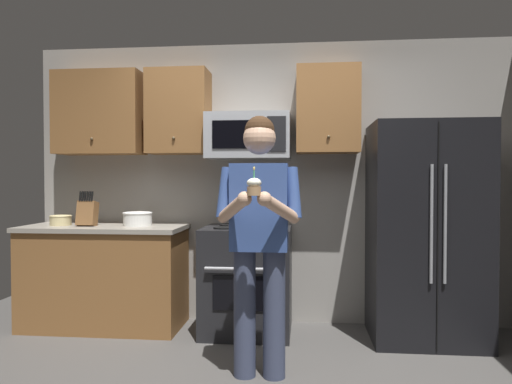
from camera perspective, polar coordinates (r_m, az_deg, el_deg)
name	(u,v)px	position (r m, az deg, el deg)	size (l,w,h in m)	color
wall_back	(268,183)	(4.52, 1.41, 1.05)	(4.40, 0.10, 2.60)	gray
oven_range	(247,280)	(4.24, -1.07, -10.40)	(0.76, 0.70, 0.93)	black
microwave	(249,136)	(4.28, -0.88, 6.65)	(0.74, 0.41, 0.40)	#9EA0A5
refrigerator	(426,232)	(4.22, 19.58, -4.50)	(0.90, 0.75, 1.80)	black
cabinet_row_upper	(187,112)	(4.46, -8.25, 9.40)	(2.78, 0.36, 0.76)	brown
counter_left	(105,276)	(4.60, -17.58, -9.53)	(1.44, 0.66, 0.92)	brown
knife_block	(87,213)	(4.53, -19.48, -2.36)	(0.16, 0.15, 0.32)	brown
bowl_large_white	(138,219)	(4.43, -13.95, -3.09)	(0.26, 0.26, 0.12)	white
bowl_small_colored	(61,220)	(4.68, -22.27, -3.12)	(0.20, 0.20, 0.09)	beige
person	(259,230)	(3.21, 0.39, -4.56)	(0.60, 0.48, 1.76)	#383F59
cupcake	(254,186)	(2.86, -0.23, 0.66)	(0.09, 0.09, 0.17)	#A87F56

